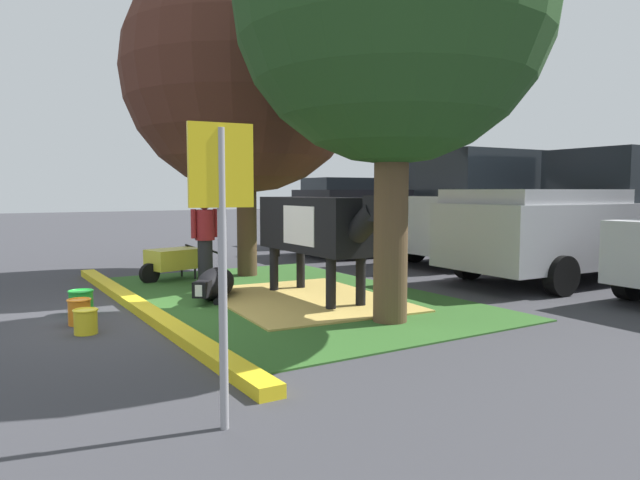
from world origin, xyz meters
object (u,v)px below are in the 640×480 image
(shade_tree_left, at_px, (245,72))
(wheelbarrow, at_px, (173,260))
(parking_sign, at_px, (222,216))
(bucket_yellow, at_px, (86,321))
(cow_holstein, at_px, (318,226))
(bucket_orange, at_px, (79,311))
(calf_lying, at_px, (215,284))
(pickup_truck_black, at_px, (397,210))
(hatchback_white, at_px, (344,212))
(person_handler, at_px, (205,238))
(suv_black, at_px, (493,207))
(bucket_green, at_px, (81,302))
(pickup_truck_maroon, at_px, (583,219))
(shade_tree_right, at_px, (393,5))

(shade_tree_left, xyz_separation_m, wheelbarrow, (-0.20, -1.38, -3.46))
(parking_sign, xyz_separation_m, bucket_yellow, (-3.33, -0.33, -1.32))
(cow_holstein, bearing_deg, bucket_orange, -94.00)
(calf_lying, relative_size, pickup_truck_black, 0.22)
(shade_tree_left, xyz_separation_m, pickup_truck_black, (-1.87, 5.21, -2.73))
(shade_tree_left, bearing_deg, bucket_orange, -52.66)
(wheelbarrow, xyz_separation_m, hatchback_white, (-4.41, 6.75, 0.60))
(person_handler, bearing_deg, calf_lying, -15.48)
(bucket_yellow, bearing_deg, wheelbarrow, 148.24)
(bucket_yellow, bearing_deg, bucket_orange, 178.17)
(bucket_yellow, distance_m, hatchback_white, 11.78)
(calf_lying, bearing_deg, bucket_yellow, -59.74)
(wheelbarrow, bearing_deg, bucket_yellow, -31.76)
(wheelbarrow, height_order, parking_sign, parking_sign)
(pickup_truck_black, bearing_deg, suv_black, 8.34)
(pickup_truck_black, bearing_deg, person_handler, -69.74)
(bucket_green, relative_size, bucket_yellow, 1.15)
(pickup_truck_maroon, bearing_deg, bucket_orange, -96.21)
(shade_tree_left, relative_size, pickup_truck_black, 1.12)
(cow_holstein, height_order, suv_black, suv_black)
(person_handler, distance_m, suv_black, 6.67)
(calf_lying, xyz_separation_m, pickup_truck_black, (-3.83, 6.63, 0.88))
(wheelbarrow, xyz_separation_m, pickup_truck_black, (-1.66, 6.59, 0.73))
(cow_holstein, relative_size, pickup_truck_maroon, 0.58)
(parking_sign, xyz_separation_m, bucket_orange, (-3.85, -0.31, -1.31))
(cow_holstein, height_order, wheelbarrow, cow_holstein)
(calf_lying, height_order, parking_sign, parking_sign)
(cow_holstein, xyz_separation_m, person_handler, (-2.43, -0.84, -0.32))
(shade_tree_right, xyz_separation_m, person_handler, (-4.11, -0.87, -3.04))
(shade_tree_right, bearing_deg, calf_lying, -153.29)
(cow_holstein, height_order, parking_sign, parking_sign)
(shade_tree_left, relative_size, wheelbarrow, 3.78)
(shade_tree_right, xyz_separation_m, bucket_orange, (-1.91, -3.31, -3.68))
(hatchback_white, bearing_deg, parking_sign, -37.46)
(shade_tree_right, xyz_separation_m, pickup_truck_maroon, (-0.97, 5.29, -2.73))
(calf_lying, distance_m, bucket_orange, 2.13)
(pickup_truck_black, height_order, pickup_truck_maroon, same)
(person_handler, bearing_deg, shade_tree_left, 112.95)
(calf_lying, relative_size, person_handler, 0.80)
(bucket_green, bearing_deg, suv_black, 96.25)
(bucket_orange, xyz_separation_m, hatchback_white, (-7.24, 8.81, 0.82))
(shade_tree_right, bearing_deg, shade_tree_left, 178.33)
(pickup_truck_black, bearing_deg, parking_sign, -44.97)
(bucket_yellow, distance_m, pickup_truck_maroon, 8.68)
(cow_holstein, xyz_separation_m, pickup_truck_maroon, (0.71, 5.31, -0.01))
(shade_tree_left, height_order, pickup_truck_black, shade_tree_left)
(bucket_orange, height_order, suv_black, suv_black)
(shade_tree_right, distance_m, bucket_yellow, 5.16)
(person_handler, xyz_separation_m, hatchback_white, (-5.04, 6.37, 0.18))
(calf_lying, bearing_deg, person_handler, 164.52)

